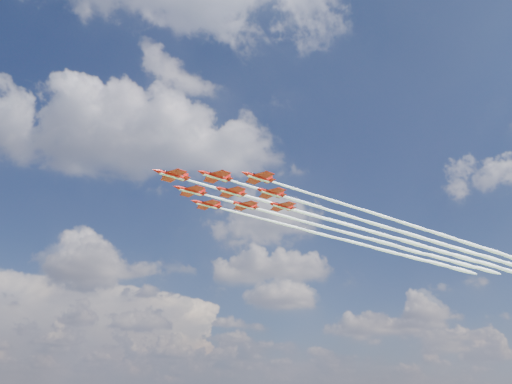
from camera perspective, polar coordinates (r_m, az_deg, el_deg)
The scene contains 9 objects.
jet_lead at distance 198.86m, azimuth 9.97°, elevation -3.59°, with size 138.01×84.57×3.04m.
jet_row2_port at distance 202.37m, azimuth 13.64°, elevation -3.62°, with size 138.01×84.57×3.04m.
jet_row2_starb at distance 211.40m, azimuth 10.55°, elevation -4.68°, with size 138.01×84.57×3.04m.
jet_row3_port at distance 206.67m, azimuth 17.17°, elevation -3.63°, with size 138.01×84.57×3.04m.
jet_row3_centre at distance 215.01m, azimuth 14.00°, elevation -4.69°, with size 138.01×84.57×3.04m.
jet_row3_starb at distance 224.03m, azimuth 11.06°, elevation -5.65°, with size 138.01×84.57×3.04m.
jet_row4_port at distance 219.37m, azimuth 17.32°, elevation -4.68°, with size 138.01×84.57×3.04m.
jet_row4_starb at distance 227.73m, azimuth 14.32°, elevation -5.64°, with size 138.01×84.57×3.04m.
jet_tail at distance 232.13m, azimuth 17.46°, elevation -5.61°, with size 138.01×84.57×3.04m.
Camera 1 is at (-14.33, -148.62, 23.11)m, focal length 35.00 mm.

